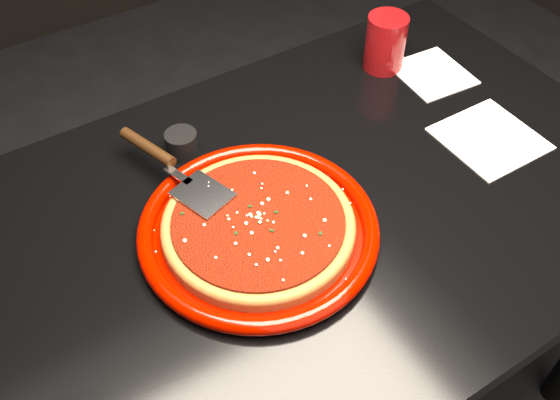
# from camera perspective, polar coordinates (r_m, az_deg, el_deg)

# --- Properties ---
(floor) EXTENTS (4.00, 4.00, 0.01)m
(floor) POSITION_cam_1_polar(r_m,az_deg,el_deg) (1.70, 2.45, -17.37)
(floor) COLOR black
(floor) RESTS_ON ground
(table) EXTENTS (1.20, 0.80, 0.75)m
(table) POSITION_cam_1_polar(r_m,az_deg,el_deg) (1.36, 2.96, -10.54)
(table) COLOR black
(table) RESTS_ON floor
(plate) EXTENTS (0.48, 0.48, 0.03)m
(plate) POSITION_cam_1_polar(r_m,az_deg,el_deg) (1.00, -1.98, -2.65)
(plate) COLOR #7A0600
(plate) RESTS_ON table
(pizza_crust) EXTENTS (0.38, 0.38, 0.02)m
(pizza_crust) POSITION_cam_1_polar(r_m,az_deg,el_deg) (1.00, -1.98, -2.48)
(pizza_crust) COLOR brown
(pizza_crust) RESTS_ON plate
(pizza_crust_rim) EXTENTS (0.38, 0.38, 0.02)m
(pizza_crust_rim) POSITION_cam_1_polar(r_m,az_deg,el_deg) (0.99, -2.00, -2.19)
(pizza_crust_rim) COLOR brown
(pizza_crust_rim) RESTS_ON plate
(pizza_sauce) EXTENTS (0.34, 0.34, 0.01)m
(pizza_sauce) POSITION_cam_1_polar(r_m,az_deg,el_deg) (0.99, -2.00, -1.98)
(pizza_sauce) COLOR maroon
(pizza_sauce) RESTS_ON plate
(parmesan_dusting) EXTENTS (0.27, 0.27, 0.01)m
(parmesan_dusting) POSITION_cam_1_polar(r_m,az_deg,el_deg) (0.98, -2.02, -1.69)
(parmesan_dusting) COLOR beige
(parmesan_dusting) RESTS_ON plate
(basil_flecks) EXTENTS (0.24, 0.24, 0.00)m
(basil_flecks) POSITION_cam_1_polar(r_m,az_deg,el_deg) (0.98, -2.01, -1.73)
(basil_flecks) COLOR black
(basil_flecks) RESTS_ON plate
(pizza_server) EXTENTS (0.17, 0.31, 0.02)m
(pizza_server) POSITION_cam_1_polar(r_m,az_deg,el_deg) (1.06, -9.67, 2.98)
(pizza_server) COLOR silver
(pizza_server) RESTS_ON plate
(cup) EXTENTS (0.09, 0.09, 0.12)m
(cup) POSITION_cam_1_polar(r_m,az_deg,el_deg) (1.34, 9.62, 14.00)
(cup) COLOR maroon
(cup) RESTS_ON table
(napkin_a) EXTENTS (0.17, 0.17, 0.00)m
(napkin_a) POSITION_cam_1_polar(r_m,az_deg,el_deg) (1.23, 18.61, 5.37)
(napkin_a) COLOR silver
(napkin_a) RESTS_ON table
(napkin_b) EXTENTS (0.15, 0.16, 0.00)m
(napkin_b) POSITION_cam_1_polar(r_m,az_deg,el_deg) (1.37, 13.77, 11.16)
(napkin_b) COLOR silver
(napkin_b) RESTS_ON table
(ramekin) EXTENTS (0.07, 0.07, 0.04)m
(ramekin) POSITION_cam_1_polar(r_m,az_deg,el_deg) (1.14, -8.98, 5.13)
(ramekin) COLOR black
(ramekin) RESTS_ON table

